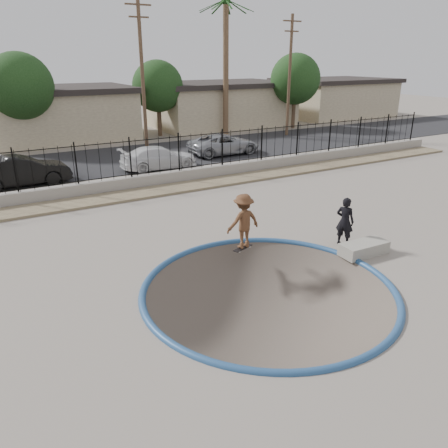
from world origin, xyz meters
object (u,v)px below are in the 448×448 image
car_b (21,171)px  skater (243,224)px  concrete_ledge (364,248)px  car_c (159,158)px  car_d (224,144)px  videographer (345,221)px  skateboard (243,248)px

car_b → skater: bearing=-159.0°
skater → car_b: (-5.33, 11.80, -0.13)m
concrete_ledge → car_c: (-1.35, 14.04, 0.47)m
car_d → car_b: bearing=97.9°
videographer → car_d: 15.20m
skateboard → car_c: bearing=61.8°
car_c → car_b: bearing=91.5°
skater → skateboard: skater is taller
skater → videographer: (3.19, -1.31, -0.08)m
skateboard → car_c: (1.83, 11.80, 0.61)m
videographer → skater: bearing=41.0°
car_c → car_d: (5.17, 1.60, 0.02)m
car_d → skateboard: bearing=152.9°
skateboard → concrete_ledge: bearing=-54.5°
skater → car_c: skater is taller
videographer → car_b: 15.64m
skateboard → car_c: car_c is taller
car_c → car_d: 5.41m
skater → car_d: size_ratio=0.38×
concrete_ledge → car_d: size_ratio=0.34×
skateboard → videographer: 3.53m
car_b → videographer: bearing=-150.3°
car_d → car_c: bearing=107.7°
car_c → car_d: car_d is taller
car_b → car_c: car_b is taller
skateboard → videographer: (3.19, -1.31, 0.77)m
concrete_ledge → car_d: bearing=76.3°
skater → car_c: bearing=-100.1°
car_c → concrete_ledge: bearing=-172.9°
videographer → concrete_ledge: size_ratio=1.04×
videographer → concrete_ledge: (0.00, -0.93, -0.63)m
concrete_ledge → car_c: 14.12m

